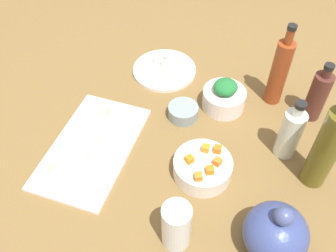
% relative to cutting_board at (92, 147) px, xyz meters
% --- Properties ---
extents(tabletop, '(1.90, 1.90, 0.03)m').
position_rel_cutting_board_xyz_m(tabletop, '(-0.10, 0.18, -0.02)').
color(tabletop, brown).
rests_on(tabletop, ground).
extents(cutting_board, '(0.35, 0.21, 0.01)m').
position_rel_cutting_board_xyz_m(cutting_board, '(0.00, 0.00, 0.00)').
color(cutting_board, white).
rests_on(cutting_board, tabletop).
extents(plate_tofu, '(0.20, 0.20, 0.01)m').
position_rel_cutting_board_xyz_m(plate_tofu, '(-0.36, 0.09, 0.00)').
color(plate_tofu, white).
rests_on(plate_tofu, tabletop).
extents(bowl_greens, '(0.12, 0.12, 0.06)m').
position_rel_cutting_board_xyz_m(bowl_greens, '(-0.26, 0.30, 0.02)').
color(bowl_greens, white).
rests_on(bowl_greens, tabletop).
extents(bowl_carrots, '(0.15, 0.15, 0.05)m').
position_rel_cutting_board_xyz_m(bowl_carrots, '(-0.01, 0.30, 0.02)').
color(bowl_carrots, white).
rests_on(bowl_carrots, tabletop).
extents(bowl_small_side, '(0.09, 0.09, 0.04)m').
position_rel_cutting_board_xyz_m(bowl_small_side, '(-0.19, 0.20, 0.01)').
color(bowl_small_side, gray).
rests_on(bowl_small_side, tabletop).
extents(teapot, '(0.16, 0.14, 0.15)m').
position_rel_cutting_board_xyz_m(teapot, '(0.13, 0.49, 0.06)').
color(teapot, '#394784').
rests_on(teapot, tabletop).
extents(bottle_0, '(0.06, 0.06, 0.18)m').
position_rel_cutting_board_xyz_m(bottle_0, '(-0.15, 0.49, 0.07)').
color(bottle_0, silver).
rests_on(bottle_0, tabletop).
extents(bottle_1, '(0.05, 0.05, 0.19)m').
position_rel_cutting_board_xyz_m(bottle_1, '(-0.31, 0.55, 0.07)').
color(bottle_1, '#512922').
rests_on(bottle_1, tabletop).
extents(bottle_2, '(0.06, 0.06, 0.28)m').
position_rel_cutting_board_xyz_m(bottle_2, '(-0.08, 0.57, 0.12)').
color(bottle_2, brown).
rests_on(bottle_2, tabletop).
extents(bottle_3, '(0.05, 0.05, 0.26)m').
position_rel_cutting_board_xyz_m(bottle_3, '(-0.34, 0.43, 0.10)').
color(bottle_3, '#8E3A19').
rests_on(bottle_3, tabletop).
extents(drinking_glass_0, '(0.06, 0.06, 0.13)m').
position_rel_cutting_board_xyz_m(drinking_glass_0, '(0.18, 0.29, 0.06)').
color(drinking_glass_0, white).
rests_on(drinking_glass_0, tabletop).
extents(carrot_cube_0, '(0.02, 0.02, 0.02)m').
position_rel_cutting_board_xyz_m(carrot_cube_0, '(0.04, 0.30, 0.05)').
color(carrot_cube_0, orange).
rests_on(carrot_cube_0, bowl_carrots).
extents(carrot_cube_1, '(0.03, 0.03, 0.02)m').
position_rel_cutting_board_xyz_m(carrot_cube_1, '(-0.00, 0.27, 0.05)').
color(carrot_cube_1, orange).
rests_on(carrot_cube_1, bowl_carrots).
extents(carrot_cube_2, '(0.02, 0.02, 0.02)m').
position_rel_cutting_board_xyz_m(carrot_cube_2, '(-0.05, 0.33, 0.05)').
color(carrot_cube_2, orange).
rests_on(carrot_cube_2, bowl_carrots).
extents(carrot_cube_3, '(0.02, 0.02, 0.02)m').
position_rel_cutting_board_xyz_m(carrot_cube_3, '(-0.02, 0.34, 0.05)').
color(carrot_cube_3, orange).
rests_on(carrot_cube_3, bowl_carrots).
extents(carrot_cube_4, '(0.02, 0.02, 0.02)m').
position_rel_cutting_board_xyz_m(carrot_cube_4, '(-0.05, 0.30, 0.05)').
color(carrot_cube_4, orange).
rests_on(carrot_cube_4, bowl_carrots).
extents(carrot_cube_5, '(0.02, 0.02, 0.02)m').
position_rel_cutting_board_xyz_m(carrot_cube_5, '(0.01, 0.32, 0.05)').
color(carrot_cube_5, orange).
rests_on(carrot_cube_5, bowl_carrots).
extents(chopped_greens_mound, '(0.10, 0.10, 0.04)m').
position_rel_cutting_board_xyz_m(chopped_greens_mound, '(-0.26, 0.30, 0.07)').
color(chopped_greens_mound, '#217234').
rests_on(chopped_greens_mound, bowl_greens).
extents(tofu_cube_0, '(0.03, 0.03, 0.02)m').
position_rel_cutting_board_xyz_m(tofu_cube_0, '(-0.33, 0.12, 0.02)').
color(tofu_cube_0, white).
rests_on(tofu_cube_0, plate_tofu).
extents(tofu_cube_1, '(0.02, 0.02, 0.02)m').
position_rel_cutting_board_xyz_m(tofu_cube_1, '(-0.34, 0.06, 0.02)').
color(tofu_cube_1, white).
rests_on(tofu_cube_1, plate_tofu).
extents(tofu_cube_2, '(0.03, 0.03, 0.02)m').
position_rel_cutting_board_xyz_m(tofu_cube_2, '(-0.37, 0.08, 0.02)').
color(tofu_cube_2, white).
rests_on(tofu_cube_2, plate_tofu).
extents(tofu_cube_3, '(0.02, 0.02, 0.02)m').
position_rel_cutting_board_xyz_m(tofu_cube_3, '(-0.39, 0.05, 0.02)').
color(tofu_cube_3, white).
rests_on(tofu_cube_3, plate_tofu).
extents(tofu_cube_4, '(0.03, 0.03, 0.02)m').
position_rel_cutting_board_xyz_m(tofu_cube_4, '(-0.41, 0.09, 0.02)').
color(tofu_cube_4, '#F5E9CA').
rests_on(tofu_cube_4, plate_tofu).
extents(tofu_cube_5, '(0.03, 0.03, 0.02)m').
position_rel_cutting_board_xyz_m(tofu_cube_5, '(-0.37, 0.12, 0.02)').
color(tofu_cube_5, white).
rests_on(tofu_cube_5, plate_tofu).
extents(dumpling_0, '(0.06, 0.06, 0.03)m').
position_rel_cutting_board_xyz_m(dumpling_0, '(0.10, -0.05, 0.02)').
color(dumpling_0, beige).
rests_on(dumpling_0, cutting_board).
extents(dumpling_1, '(0.08, 0.08, 0.03)m').
position_rel_cutting_board_xyz_m(dumpling_1, '(0.05, 0.02, 0.02)').
color(dumpling_1, beige).
rests_on(dumpling_1, cutting_board).
extents(dumpling_2, '(0.06, 0.06, 0.02)m').
position_rel_cutting_board_xyz_m(dumpling_2, '(-0.02, 0.03, 0.02)').
color(dumpling_2, beige).
rests_on(dumpling_2, cutting_board).
extents(dumpling_3, '(0.07, 0.07, 0.03)m').
position_rel_cutting_board_xyz_m(dumpling_3, '(-0.12, 0.01, 0.02)').
color(dumpling_3, beige).
rests_on(dumpling_3, cutting_board).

